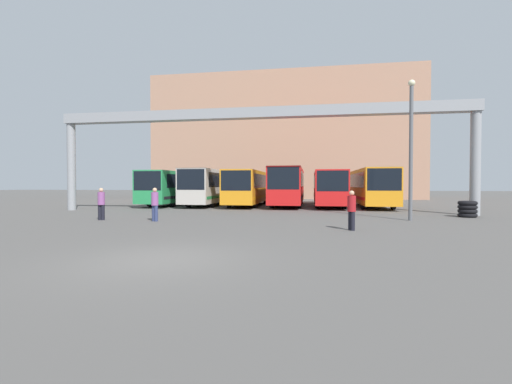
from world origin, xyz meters
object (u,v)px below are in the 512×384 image
(pedestrian_near_center, at_px, (155,204))
(pedestrian_near_left, at_px, (352,209))
(pedestrian_mid_right, at_px, (101,203))
(bus_slot_4, at_px, (328,186))
(bus_slot_5, at_px, (372,186))
(bus_slot_2, at_px, (249,186))
(bus_slot_3, at_px, (288,185))
(bus_slot_1, at_px, (211,185))
(tire_stack, at_px, (467,209))
(lamp_post, at_px, (411,144))
(bus_slot_0, at_px, (177,186))

(pedestrian_near_center, distance_m, pedestrian_near_left, 10.03)
(pedestrian_mid_right, bearing_deg, bus_slot_4, -145.15)
(pedestrian_mid_right, bearing_deg, bus_slot_5, -153.52)
(bus_slot_2, xyz_separation_m, bus_slot_4, (7.20, 0.19, -0.03))
(bus_slot_3, distance_m, bus_slot_5, 7.21)
(bus_slot_2, relative_size, pedestrian_mid_right, 6.37)
(pedestrian_near_left, bearing_deg, bus_slot_3, -17.78)
(bus_slot_2, height_order, pedestrian_near_center, bus_slot_2)
(bus_slot_1, xyz_separation_m, bus_slot_3, (7.20, 0.13, 0.06))
(pedestrian_near_left, bearing_deg, tire_stack, -77.51)
(bus_slot_2, bearing_deg, bus_slot_3, -0.04)
(bus_slot_2, relative_size, lamp_post, 1.48)
(bus_slot_3, xyz_separation_m, bus_slot_4, (3.60, 0.19, -0.16))
(tire_stack, distance_m, lamp_post, 5.87)
(pedestrian_near_center, relative_size, lamp_post, 0.23)
(bus_slot_5, bearing_deg, bus_slot_1, 178.72)
(bus_slot_2, bearing_deg, lamp_post, -46.54)
(tire_stack, bearing_deg, pedestrian_near_center, -163.81)
(tire_stack, bearing_deg, bus_slot_3, 141.06)
(bus_slot_3, relative_size, bus_slot_4, 0.97)
(bus_slot_4, bearing_deg, pedestrian_near_left, -89.51)
(bus_slot_4, height_order, tire_stack, bus_slot_4)
(bus_slot_2, height_order, bus_slot_3, bus_slot_3)
(pedestrian_near_left, xyz_separation_m, tire_stack, (7.47, 7.05, -0.41))
(tire_stack, xyz_separation_m, lamp_post, (-3.87, -2.48, 3.64))
(pedestrian_near_left, distance_m, pedestrian_mid_right, 13.16)
(lamp_post, bearing_deg, tire_stack, 32.62)
(bus_slot_3, distance_m, pedestrian_near_center, 15.36)
(bus_slot_1, xyz_separation_m, bus_slot_2, (3.60, 0.13, -0.07))
(tire_stack, height_order, lamp_post, lamp_post)
(bus_slot_3, distance_m, pedestrian_mid_right, 16.77)
(bus_slot_0, relative_size, bus_slot_4, 1.05)
(pedestrian_near_center, xyz_separation_m, lamp_post, (13.41, 2.54, 3.19))
(pedestrian_near_left, height_order, lamp_post, lamp_post)
(bus_slot_0, xyz_separation_m, lamp_post, (18.13, -12.00, 2.34))
(pedestrian_near_center, xyz_separation_m, tire_stack, (17.29, 5.02, -0.46))
(bus_slot_2, height_order, bus_slot_5, bus_slot_5)
(bus_slot_2, relative_size, bus_slot_5, 1.09)
(bus_slot_0, bearing_deg, pedestrian_near_center, -72.02)
(bus_slot_0, xyz_separation_m, bus_slot_4, (14.40, -0.27, -0.03))
(bus_slot_1, height_order, bus_slot_4, bus_slot_1)
(bus_slot_5, distance_m, pedestrian_mid_right, 21.30)
(bus_slot_5, xyz_separation_m, pedestrian_mid_right, (-16.45, -13.50, -0.91))
(pedestrian_mid_right, relative_size, tire_stack, 1.68)
(bus_slot_0, relative_size, bus_slot_3, 1.08)
(bus_slot_0, relative_size, bus_slot_1, 1.11)
(bus_slot_3, bearing_deg, lamp_post, -57.55)
(bus_slot_3, relative_size, lamp_post, 1.48)
(pedestrian_mid_right, distance_m, lamp_post, 17.06)
(pedestrian_mid_right, height_order, lamp_post, lamp_post)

